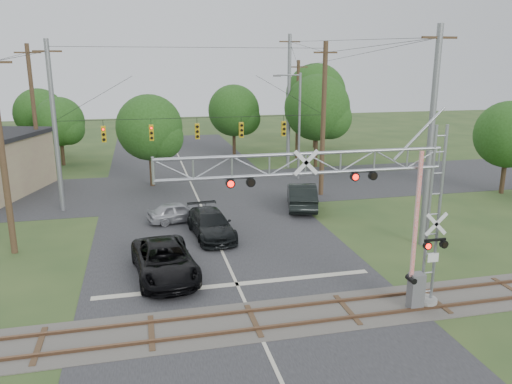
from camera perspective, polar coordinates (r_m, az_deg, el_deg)
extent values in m
plane|color=#2B451F|center=(18.84, 1.16, -17.47)|extent=(160.00, 160.00, 0.00)
cube|color=#272729|center=(27.64, -3.99, -6.64)|extent=(14.00, 90.00, 0.02)
cube|color=#272729|center=(40.90, -7.16, 0.34)|extent=(90.00, 12.00, 0.02)
cube|color=#524D47|center=(20.51, -0.26, -14.54)|extent=(90.00, 3.20, 0.05)
cube|color=brown|center=(19.86, 0.22, -15.35)|extent=(90.00, 0.12, 0.14)
cube|color=brown|center=(21.09, -0.71, -13.45)|extent=(90.00, 0.12, 0.14)
cylinder|color=gray|center=(22.84, 18.81, -11.77)|extent=(0.96, 0.96, 0.32)
cube|color=silver|center=(21.73, 19.59, -7.08)|extent=(0.48, 0.03, 0.37)
cube|color=slate|center=(22.09, 17.80, -10.78)|extent=(0.59, 0.48, 1.60)
cube|color=red|center=(20.81, 17.86, -2.76)|extent=(0.15, 0.10, 5.33)
cylinder|color=gray|center=(36.14, -22.00, 6.78)|extent=(0.32, 0.32, 11.50)
cylinder|color=#3F2F1D|center=(38.18, 7.69, 8.07)|extent=(0.36, 0.36, 11.50)
cylinder|color=black|center=(35.89, -6.78, 8.42)|extent=(19.00, 0.03, 0.03)
cube|color=gold|center=(35.86, -17.00, 6.35)|extent=(0.30, 0.30, 1.10)
cube|color=gold|center=(35.79, -11.86, 6.66)|extent=(0.30, 0.30, 1.10)
cube|color=gold|center=(36.00, -6.73, 6.91)|extent=(0.30, 0.30, 1.10)
cube|color=gold|center=(36.49, -1.70, 7.11)|extent=(0.30, 0.30, 1.10)
cube|color=gold|center=(37.26, 3.17, 7.25)|extent=(0.30, 0.30, 1.10)
imported|color=black|center=(24.45, -10.40, -7.73)|extent=(3.29, 6.11, 1.63)
imported|color=black|center=(29.55, -5.16, -3.68)|extent=(2.64, 5.45, 1.53)
imported|color=#98999F|center=(32.55, -8.92, -2.27)|extent=(4.11, 2.31, 1.32)
imported|color=black|center=(35.36, 5.24, -0.38)|extent=(3.25, 5.79, 1.81)
cylinder|color=gray|center=(43.51, 4.97, 7.39)|extent=(0.20, 0.20, 9.18)
cylinder|color=gray|center=(42.87, 3.77, 13.19)|extent=(2.04, 0.12, 0.12)
cube|color=slate|center=(42.59, 2.42, 13.13)|extent=(0.61, 0.25, 0.15)
cylinder|color=#3F2F1D|center=(44.68, -23.97, 7.86)|extent=(0.34, 0.34, 11.46)
cube|color=#3F2F1D|center=(44.48, -24.66, 14.29)|extent=(2.00, 0.12, 0.12)
cylinder|color=gray|center=(48.30, 3.77, 10.15)|extent=(0.34, 0.34, 12.56)
cube|color=#3F2F1D|center=(48.19, 3.88, 16.77)|extent=(2.00, 0.12, 0.12)
cylinder|color=#3F2F1D|center=(28.90, -27.01, 3.75)|extent=(0.34, 0.34, 10.71)
cylinder|color=gray|center=(28.55, 19.31, 5.65)|extent=(0.34, 0.34, 11.94)
cube|color=#3F2F1D|center=(28.29, 20.24, 16.24)|extent=(2.00, 0.12, 0.12)
cylinder|color=#3F2F1D|center=(53.30, 4.77, 9.29)|extent=(0.34, 0.34, 10.24)
cube|color=#3F2F1D|center=(53.07, 4.87, 14.05)|extent=(2.00, 0.12, 0.12)
cylinder|color=#3A2A1A|center=(58.70, -23.22, 5.28)|extent=(0.36, 0.36, 3.38)
sphere|color=#204513|center=(58.34, -23.53, 8.26)|extent=(5.23, 5.23, 5.23)
cylinder|color=#3A2A1A|center=(53.48, -21.26, 4.51)|extent=(0.36, 0.36, 3.11)
sphere|color=#204513|center=(53.10, -21.54, 7.51)|extent=(4.80, 4.80, 4.80)
cylinder|color=#3A2A1A|center=(42.21, -11.86, 2.98)|extent=(0.36, 0.36, 3.47)
sphere|color=#204513|center=(41.70, -12.08, 7.22)|extent=(5.36, 5.36, 5.36)
cylinder|color=#3A2A1A|center=(54.59, -2.52, 5.92)|extent=(0.36, 0.36, 3.56)
sphere|color=#204513|center=(54.20, -2.56, 9.30)|extent=(5.50, 5.50, 5.50)
cylinder|color=#3A2A1A|center=(49.51, 6.86, 5.25)|extent=(0.36, 0.36, 4.10)
sphere|color=#204513|center=(49.05, 7.00, 9.54)|extent=(6.33, 6.33, 6.33)
cylinder|color=#3A2A1A|center=(60.71, 6.74, 7.19)|extent=(0.36, 0.36, 4.56)
sphere|color=#204513|center=(60.32, 6.86, 11.10)|extent=(7.05, 7.05, 7.05)
cylinder|color=#3A2A1A|center=(43.50, 26.45, 1.99)|extent=(0.36, 0.36, 3.31)
sphere|color=#204513|center=(43.02, 26.90, 5.89)|extent=(5.11, 5.11, 5.11)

